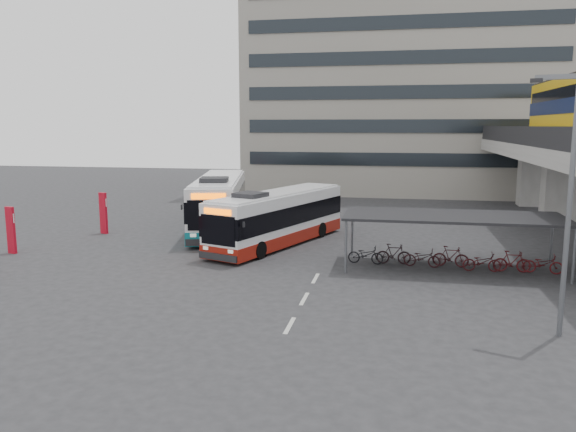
% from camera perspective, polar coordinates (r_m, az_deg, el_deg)
% --- Properties ---
extents(ground, '(120.00, 120.00, 0.00)m').
position_cam_1_polar(ground, '(25.28, -2.84, -6.06)').
color(ground, '#28282B').
rests_on(ground, ground).
extents(bike_shelter, '(10.00, 4.00, 2.54)m').
position_cam_1_polar(bike_shelter, '(27.31, 16.33, -2.35)').
color(bike_shelter, '#595B60').
rests_on(bike_shelter, ground).
extents(office_block, '(30.00, 15.00, 25.00)m').
position_cam_1_polar(office_block, '(59.96, 11.49, 14.60)').
color(office_block, gray).
rests_on(office_block, ground).
extents(road_markings, '(0.15, 7.60, 0.01)m').
position_cam_1_polar(road_markings, '(21.97, 1.67, -8.40)').
color(road_markings, beige).
rests_on(road_markings, ground).
extents(bus_main, '(6.01, 11.04, 3.22)m').
position_cam_1_polar(bus_main, '(31.49, -0.98, -0.23)').
color(bus_main, white).
rests_on(bus_main, ground).
extents(bus_teal, '(5.31, 12.63, 3.65)m').
position_cam_1_polar(bus_teal, '(36.34, -6.96, 1.28)').
color(bus_teal, white).
rests_on(bus_teal, ground).
extents(pedestrian, '(0.62, 0.65, 1.50)m').
position_cam_1_polar(pedestrian, '(30.04, -6.59, -2.20)').
color(pedestrian, black).
rests_on(pedestrian, ground).
extents(lamp_post, '(1.39, 0.62, 8.19)m').
position_cam_1_polar(lamp_post, '(19.26, 26.46, 2.35)').
color(lamp_post, '#595B60').
rests_on(lamp_post, ground).
extents(sign_totem_mid, '(0.53, 0.26, 2.48)m').
position_cam_1_polar(sign_totem_mid, '(32.68, -26.33, -1.23)').
color(sign_totem_mid, '#B40B1D').
rests_on(sign_totem_mid, ground).
extents(sign_totem_north, '(0.54, 0.31, 2.57)m').
position_cam_1_polar(sign_totem_north, '(36.54, -18.25, 0.34)').
color(sign_totem_north, '#B40B1D').
rests_on(sign_totem_north, ground).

